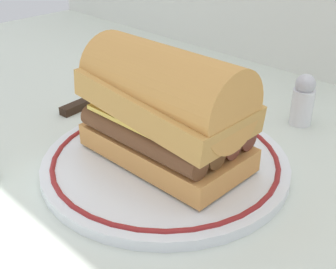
{
  "coord_description": "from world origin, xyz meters",
  "views": [
    {
      "loc": [
        0.31,
        -0.33,
        0.28
      ],
      "look_at": [
        0.0,
        -0.02,
        0.04
      ],
      "focal_mm": 48.07,
      "sensor_mm": 36.0,
      "label": 1
    }
  ],
  "objects_px": {
    "sausage_sandwich": "(168,108)",
    "salt_shaker": "(303,100)",
    "plate": "(168,163)",
    "butter_knife": "(97,99)"
  },
  "relations": [
    {
      "from": "sausage_sandwich",
      "to": "salt_shaker",
      "type": "height_order",
      "value": "sausage_sandwich"
    },
    {
      "from": "plate",
      "to": "sausage_sandwich",
      "type": "relative_size",
      "value": 1.48
    },
    {
      "from": "plate",
      "to": "sausage_sandwich",
      "type": "bearing_deg",
      "value": 40.6
    },
    {
      "from": "sausage_sandwich",
      "to": "salt_shaker",
      "type": "bearing_deg",
      "value": 76.31
    },
    {
      "from": "salt_shaker",
      "to": "butter_knife",
      "type": "xyz_separation_m",
      "value": [
        -0.26,
        -0.15,
        -0.03
      ]
    },
    {
      "from": "plate",
      "to": "salt_shaker",
      "type": "bearing_deg",
      "value": 77.0
    },
    {
      "from": "sausage_sandwich",
      "to": "butter_knife",
      "type": "height_order",
      "value": "sausage_sandwich"
    },
    {
      "from": "sausage_sandwich",
      "to": "butter_knife",
      "type": "distance_m",
      "value": 0.23
    },
    {
      "from": "plate",
      "to": "butter_knife",
      "type": "distance_m",
      "value": 0.22
    },
    {
      "from": "salt_shaker",
      "to": "butter_knife",
      "type": "height_order",
      "value": "salt_shaker"
    }
  ]
}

